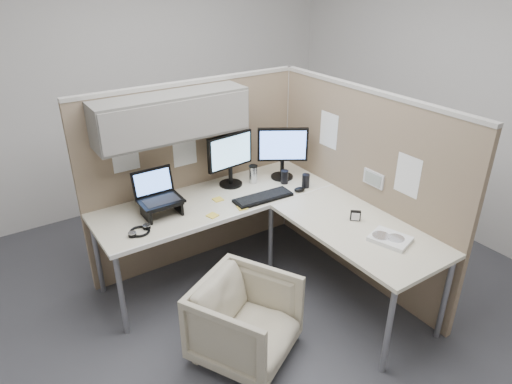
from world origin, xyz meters
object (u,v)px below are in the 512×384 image
monitor_left (230,155)px  keyboard (263,198)px  desk (267,216)px  office_chair (245,317)px

monitor_left → keyboard: (0.08, -0.38, -0.26)m
desk → office_chair: desk is taller
desk → keyboard: keyboard is taller
monitor_left → keyboard: monitor_left is taller
keyboard → desk: bearing=-112.1°
office_chair → monitor_left: bearing=34.8°
desk → office_chair: (-0.55, -0.53, -0.37)m
desk → monitor_left: 0.65m
monitor_left → desk: bearing=-97.0°
monitor_left → office_chair: bearing=-123.2°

